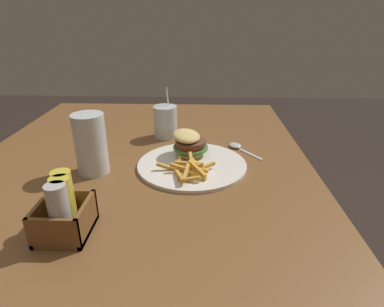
{
  "coord_description": "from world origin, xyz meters",
  "views": [
    {
      "loc": [
        -0.78,
        -0.19,
        1.19
      ],
      "look_at": [
        0.07,
        -0.16,
        0.82
      ],
      "focal_mm": 30.0,
      "sensor_mm": 36.0,
      "label": 1
    }
  ],
  "objects_px": {
    "beer_glass": "(91,145)",
    "juice_glass": "(165,123)",
    "spoon": "(237,146)",
    "condiment_caddy": "(64,211)",
    "meal_plate_near": "(191,157)"
  },
  "relations": [
    {
      "from": "spoon",
      "to": "condiment_caddy",
      "type": "bearing_deg",
      "value": 103.13
    },
    {
      "from": "spoon",
      "to": "meal_plate_near",
      "type": "bearing_deg",
      "value": 92.77
    },
    {
      "from": "juice_glass",
      "to": "spoon",
      "type": "height_order",
      "value": "juice_glass"
    },
    {
      "from": "beer_glass",
      "to": "juice_glass",
      "type": "distance_m",
      "value": 0.33
    },
    {
      "from": "meal_plate_near",
      "to": "beer_glass",
      "type": "height_order",
      "value": "beer_glass"
    },
    {
      "from": "meal_plate_near",
      "to": "condiment_caddy",
      "type": "height_order",
      "value": "condiment_caddy"
    },
    {
      "from": "beer_glass",
      "to": "juice_glass",
      "type": "bearing_deg",
      "value": -31.25
    },
    {
      "from": "beer_glass",
      "to": "juice_glass",
      "type": "height_order",
      "value": "juice_glass"
    },
    {
      "from": "meal_plate_near",
      "to": "spoon",
      "type": "distance_m",
      "value": 0.19
    },
    {
      "from": "juice_glass",
      "to": "meal_plate_near",
      "type": "bearing_deg",
      "value": -155.84
    },
    {
      "from": "meal_plate_near",
      "to": "beer_glass",
      "type": "distance_m",
      "value": 0.28
    },
    {
      "from": "beer_glass",
      "to": "condiment_caddy",
      "type": "height_order",
      "value": "beer_glass"
    },
    {
      "from": "meal_plate_near",
      "to": "beer_glass",
      "type": "bearing_deg",
      "value": 103.27
    },
    {
      "from": "spoon",
      "to": "condiment_caddy",
      "type": "height_order",
      "value": "condiment_caddy"
    },
    {
      "from": "beer_glass",
      "to": "spoon",
      "type": "relative_size",
      "value": 1.27
    }
  ]
}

